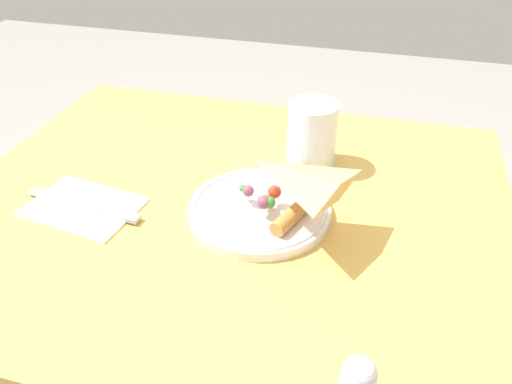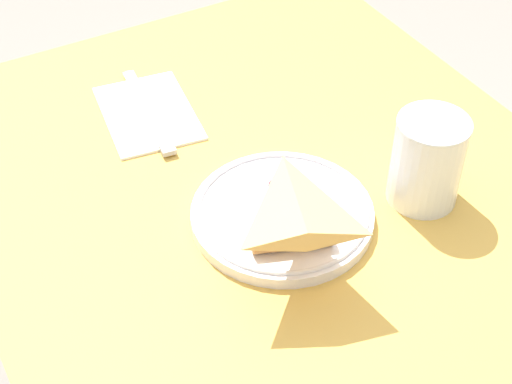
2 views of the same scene
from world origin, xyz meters
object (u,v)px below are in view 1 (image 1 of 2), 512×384
milk_glass (312,136)px  napkin_folded (83,207)px  dining_table (230,258)px  plate_pizza (260,207)px  butter_knife (89,206)px

milk_glass → napkin_folded: (0.33, 0.24, -0.05)m
dining_table → plate_pizza: (-0.06, 0.02, 0.14)m
milk_glass → napkin_folded: size_ratio=0.63×
butter_knife → dining_table: bearing=-152.2°
napkin_folded → butter_knife: (-0.01, 0.00, 0.00)m
dining_table → plate_pizza: bearing=160.9°
dining_table → butter_knife: bearing=20.9°
dining_table → plate_pizza: 0.16m
dining_table → napkin_folded: size_ratio=4.80×
milk_glass → butter_knife: 0.40m
dining_table → milk_glass: (-0.11, -0.16, 0.18)m
dining_table → butter_knife: 0.26m
plate_pizza → milk_glass: 0.19m
butter_knife → milk_glass: bearing=-136.5°
dining_table → plate_pizza: plate_pizza is taller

